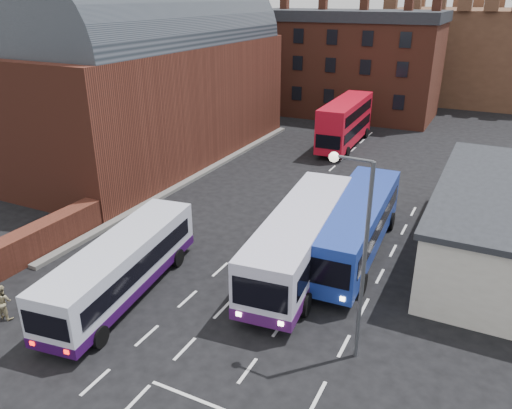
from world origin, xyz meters
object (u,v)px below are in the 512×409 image
at_px(bus_white_outbound, 122,264).
at_px(pedestrian_beige, 3,302).
at_px(bus_white_inbound, 301,236).
at_px(street_lamp, 358,243).
at_px(bus_red_double, 345,122).
at_px(bus_blue, 355,224).

distance_m(bus_white_outbound, pedestrian_beige, 5.52).
bearing_deg(bus_white_inbound, pedestrian_beige, 38.41).
height_order(street_lamp, pedestrian_beige, street_lamp).
height_order(bus_red_double, street_lamp, street_lamp).
distance_m(bus_white_inbound, street_lamp, 7.80).
height_order(bus_white_outbound, street_lamp, street_lamp).
distance_m(bus_blue, street_lamp, 9.37).
xyz_separation_m(bus_blue, pedestrian_beige, (-12.71, -13.17, -1.10)).
xyz_separation_m(bus_white_inbound, bus_blue, (2.14, 2.91, -0.06)).
bearing_deg(bus_white_inbound, bus_red_double, -83.97).
relative_size(bus_blue, bus_red_double, 1.08).
height_order(bus_white_outbound, pedestrian_beige, bus_white_outbound).
xyz_separation_m(street_lamp, pedestrian_beige, (-15.01, -4.68, -4.33)).
bearing_deg(pedestrian_beige, bus_white_inbound, -140.49).
relative_size(bus_white_outbound, bus_red_double, 0.97).
xyz_separation_m(bus_red_double, pedestrian_beige, (-5.51, -34.56, -1.54)).
height_order(bus_blue, street_lamp, street_lamp).
relative_size(bus_white_inbound, pedestrian_beige, 7.40).
distance_m(bus_white_inbound, pedestrian_beige, 14.77).
xyz_separation_m(bus_white_outbound, bus_white_inbound, (6.90, 6.23, 0.29)).
relative_size(street_lamp, pedestrian_beige, 4.99).
relative_size(bus_blue, pedestrian_beige, 7.14).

